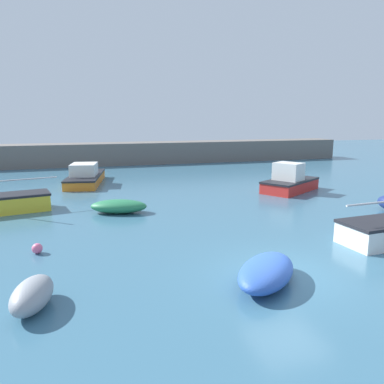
{
  "coord_description": "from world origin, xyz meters",
  "views": [
    {
      "loc": [
        -6.26,
        -10.07,
        5.01
      ],
      "look_at": [
        -0.15,
        10.69,
        0.66
      ],
      "focal_mm": 35.0,
      "sensor_mm": 36.0,
      "label": 1
    }
  ],
  "objects_px": {
    "cabin_cruiser_white": "(290,182)",
    "rowboat_blue_near": "(119,206)",
    "motorboat_with_cabin": "(85,176)",
    "rowboat_white_midwater": "(266,272)",
    "mooring_buoy_pink": "(37,248)",
    "dinghy_near_pier": "(32,295)"
  },
  "relations": [
    {
      "from": "dinghy_near_pier",
      "to": "cabin_cruiser_white",
      "type": "bearing_deg",
      "value": -38.09
    },
    {
      "from": "cabin_cruiser_white",
      "to": "mooring_buoy_pink",
      "type": "distance_m",
      "value": 17.26
    },
    {
      "from": "cabin_cruiser_white",
      "to": "rowboat_white_midwater",
      "type": "height_order",
      "value": "cabin_cruiser_white"
    },
    {
      "from": "motorboat_with_cabin",
      "to": "rowboat_white_midwater",
      "type": "bearing_deg",
      "value": -156.07
    },
    {
      "from": "rowboat_white_midwater",
      "to": "rowboat_blue_near",
      "type": "bearing_deg",
      "value": -117.96
    },
    {
      "from": "rowboat_blue_near",
      "to": "mooring_buoy_pink",
      "type": "bearing_deg",
      "value": -106.94
    },
    {
      "from": "rowboat_blue_near",
      "to": "cabin_cruiser_white",
      "type": "bearing_deg",
      "value": 29.54
    },
    {
      "from": "cabin_cruiser_white",
      "to": "dinghy_near_pier",
      "type": "bearing_deg",
      "value": -172.6
    },
    {
      "from": "cabin_cruiser_white",
      "to": "rowboat_blue_near",
      "type": "xyz_separation_m",
      "value": [
        -11.81,
        -2.66,
        -0.32
      ]
    },
    {
      "from": "cabin_cruiser_white",
      "to": "motorboat_with_cabin",
      "type": "relative_size",
      "value": 0.76
    },
    {
      "from": "rowboat_blue_near",
      "to": "motorboat_with_cabin",
      "type": "bearing_deg",
      "value": 116.14
    },
    {
      "from": "cabin_cruiser_white",
      "to": "rowboat_blue_near",
      "type": "bearing_deg",
      "value": 160.75
    },
    {
      "from": "cabin_cruiser_white",
      "to": "rowboat_white_midwater",
      "type": "xyz_separation_m",
      "value": [
        -8.34,
        -12.68,
        -0.3
      ]
    },
    {
      "from": "cabin_cruiser_white",
      "to": "dinghy_near_pier",
      "type": "xyz_separation_m",
      "value": [
        -15.0,
        -12.3,
        -0.28
      ]
    },
    {
      "from": "motorboat_with_cabin",
      "to": "mooring_buoy_pink",
      "type": "distance_m",
      "value": 15.0
    },
    {
      "from": "rowboat_blue_near",
      "to": "dinghy_near_pier",
      "type": "bearing_deg",
      "value": -91.48
    },
    {
      "from": "cabin_cruiser_white",
      "to": "motorboat_with_cabin",
      "type": "xyz_separation_m",
      "value": [
        -13.38,
        6.94,
        -0.1
      ]
    },
    {
      "from": "cabin_cruiser_white",
      "to": "dinghy_near_pier",
      "type": "distance_m",
      "value": 19.4
    },
    {
      "from": "cabin_cruiser_white",
      "to": "motorboat_with_cabin",
      "type": "bearing_deg",
      "value": 120.61
    },
    {
      "from": "motorboat_with_cabin",
      "to": "cabin_cruiser_white",
      "type": "bearing_deg",
      "value": -107.91
    },
    {
      "from": "rowboat_white_midwater",
      "to": "rowboat_blue_near",
      "type": "height_order",
      "value": "rowboat_white_midwater"
    },
    {
      "from": "rowboat_blue_near",
      "to": "mooring_buoy_pink",
      "type": "relative_size",
      "value": 8.35
    }
  ]
}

